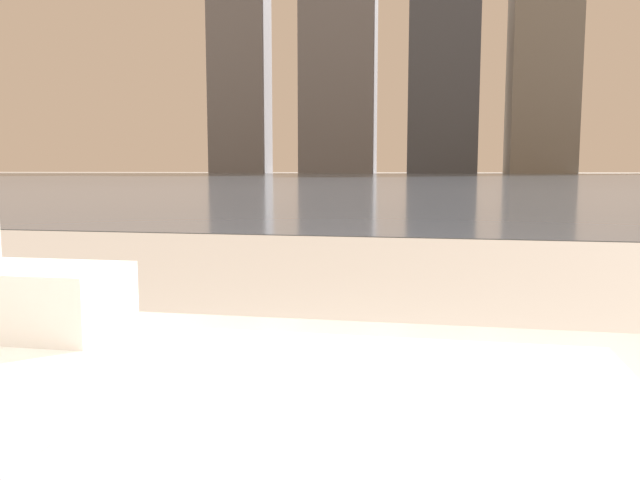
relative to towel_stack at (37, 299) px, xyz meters
name	(u,v)px	position (x,y,z in m)	size (l,w,h in m)	color
towel_stack	(37,299)	(0.00, 0.00, 0.00)	(0.29, 0.20, 0.12)	white
harbor_water	(431,177)	(0.22, 61.22, -0.55)	(180.00, 110.00, 0.01)	slate
skyline_tower_0	(240,57)	(-37.01, 117.22, 21.74)	(11.01, 6.90, 44.60)	slate
skyline_tower_1	(339,43)	(-17.71, 117.22, 23.70)	(13.93, 8.03, 48.51)	slate
skyline_tower_2	(444,48)	(1.67, 117.22, 22.12)	(12.48, 6.98, 45.36)	#4C515B
skyline_tower_3	(542,82)	(18.80, 117.22, 15.59)	(11.22, 11.98, 32.29)	gray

